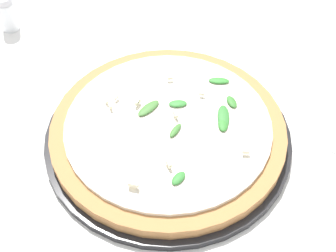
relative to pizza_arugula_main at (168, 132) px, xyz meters
The scene contains 3 objects.
ground_plane 0.03m from the pizza_arugula_main, 168.44° to the left, with size 6.00×6.00×0.00m, color white.
pizza_arugula_main is the anchor object (origin of this frame).
shaker_pepper 0.40m from the pizza_arugula_main, 43.32° to the right, with size 0.03×0.03×0.07m.
Camera 1 is at (0.03, 0.44, 0.54)m, focal length 50.00 mm.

